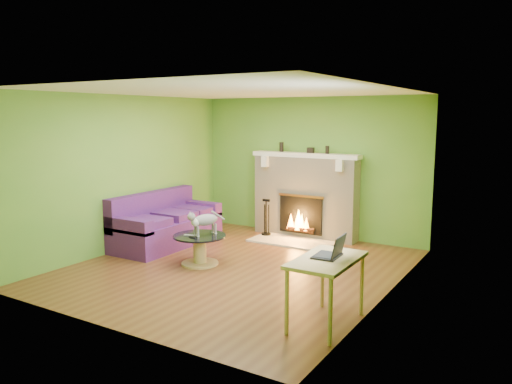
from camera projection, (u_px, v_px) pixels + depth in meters
The scene contains 22 objects.
floor at pixel (237, 268), 7.46m from camera, with size 5.00×5.00×0.00m, color brown.
ceiling at pixel (236, 91), 7.07m from camera, with size 5.00×5.00×0.00m, color white.
wall_back at pixel (310, 167), 9.38m from camera, with size 5.00×5.00×0.00m, color #559430.
wall_front at pixel (103, 209), 5.16m from camera, with size 5.00×5.00×0.00m, color #559430.
wall_left at pixel (126, 173), 8.42m from camera, with size 5.00×5.00×0.00m, color #559430.
wall_right at pixel (389, 195), 6.11m from camera, with size 5.00×5.00×0.00m, color #559430.
window_frame at pixel (365, 183), 5.32m from camera, with size 1.20×1.20×0.00m, color silver.
window_pane at pixel (364, 183), 5.32m from camera, with size 1.06×1.06×0.00m, color white.
fireplace at pixel (305, 196), 9.30m from camera, with size 2.10×0.46×1.58m.
hearth at pixel (292, 241), 8.98m from camera, with size 1.50×0.75×0.03m, color beige.
mantel at pixel (305, 155), 9.17m from camera, with size 2.10×0.28×0.08m, color white.
sofa at pixel (165, 225), 8.79m from camera, with size 0.92×2.05×0.92m.
coffee_table at pixel (200, 247), 7.62m from camera, with size 0.81×0.81×0.46m.
desk at pixel (327, 266), 5.36m from camera, with size 0.58×1.01×0.75m.
cat at pixel (205, 223), 7.56m from camera, with size 0.23×0.62×0.39m, color slate, non-canonical shape.
remote_silver at pixel (189, 235), 7.54m from camera, with size 0.17×0.04×0.02m, color gray.
remote_black at pixel (193, 237), 7.42m from camera, with size 0.16×0.04×0.02m, color black.
laptop at pixel (327, 245), 5.37m from camera, with size 0.30×0.34×0.26m, color black, non-canonical shape.
fire_tools at pixel (266, 217), 9.38m from camera, with size 0.18×0.18×0.69m, color black, non-canonical shape.
mantel_vase_left at pixel (281, 147), 9.44m from camera, with size 0.08×0.08×0.18m, color black.
mantel_vase_right at pixel (327, 150), 8.96m from camera, with size 0.07×0.07×0.14m, color black.
mantel_box at pixel (311, 150), 9.13m from camera, with size 0.12×0.08×0.10m, color black.
Camera 1 is at (3.99, -6.00, 2.26)m, focal length 35.00 mm.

